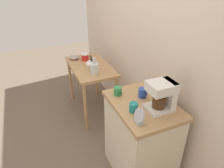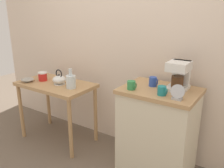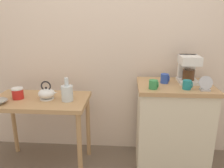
# 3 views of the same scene
# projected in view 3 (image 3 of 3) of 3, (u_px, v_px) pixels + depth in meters

# --- Properties ---
(ground_plane) EXTENTS (8.00, 8.00, 0.00)m
(ground_plane) POSITION_uv_depth(u_px,v_px,m) (114.00, 167.00, 2.31)
(ground_plane) COLOR #6B5B4C
(back_wall) EXTENTS (4.40, 0.10, 2.80)m
(back_wall) POSITION_uv_depth(u_px,v_px,m) (126.00, 26.00, 2.33)
(back_wall) COLOR beige
(back_wall) RESTS_ON ground_plane
(wooden_table) EXTENTS (0.91, 0.52, 0.74)m
(wooden_table) POSITION_uv_depth(u_px,v_px,m) (41.00, 109.00, 2.16)
(wooden_table) COLOR tan
(wooden_table) RESTS_ON ground_plane
(kitchen_counter) EXTENTS (0.70, 0.53, 0.88)m
(kitchen_counter) POSITION_uv_depth(u_px,v_px,m) (172.00, 127.00, 2.22)
(kitchen_counter) COLOR beige
(kitchen_counter) RESTS_ON ground_plane
(teakettle) EXTENTS (0.19, 0.16, 0.18)m
(teakettle) POSITION_uv_depth(u_px,v_px,m) (47.00, 93.00, 2.11)
(teakettle) COLOR white
(teakettle) RESTS_ON wooden_table
(glass_carafe_vase) EXTENTS (0.11, 0.11, 0.22)m
(glass_carafe_vase) POSITION_uv_depth(u_px,v_px,m) (67.00, 93.00, 2.07)
(glass_carafe_vase) COLOR silver
(glass_carafe_vase) RESTS_ON wooden_table
(canister_enamel) EXTENTS (0.11, 0.11, 0.11)m
(canister_enamel) POSITION_uv_depth(u_px,v_px,m) (18.00, 93.00, 2.13)
(canister_enamel) COLOR red
(canister_enamel) RESTS_ON wooden_table
(coffee_maker) EXTENTS (0.18, 0.22, 0.26)m
(coffee_maker) POSITION_uv_depth(u_px,v_px,m) (188.00, 68.00, 2.13)
(coffee_maker) COLOR white
(coffee_maker) RESTS_ON kitchen_counter
(mug_tall_green) EXTENTS (0.08, 0.08, 0.08)m
(mug_tall_green) POSITION_uv_depth(u_px,v_px,m) (154.00, 84.00, 1.95)
(mug_tall_green) COLOR #338C4C
(mug_tall_green) RESTS_ON kitchen_counter
(mug_blue) EXTENTS (0.08, 0.07, 0.09)m
(mug_blue) POSITION_uv_depth(u_px,v_px,m) (165.00, 78.00, 2.13)
(mug_blue) COLOR #2D4CAD
(mug_blue) RESTS_ON kitchen_counter
(mug_dark_teal) EXTENTS (0.08, 0.07, 0.08)m
(mug_dark_teal) POSITION_uv_depth(u_px,v_px,m) (187.00, 85.00, 1.94)
(mug_dark_teal) COLOR teal
(mug_dark_teal) RESTS_ON kitchen_counter
(table_clock) EXTENTS (0.12, 0.06, 0.13)m
(table_clock) POSITION_uv_depth(u_px,v_px,m) (205.00, 84.00, 1.90)
(table_clock) COLOR #B2B5BA
(table_clock) RESTS_ON kitchen_counter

